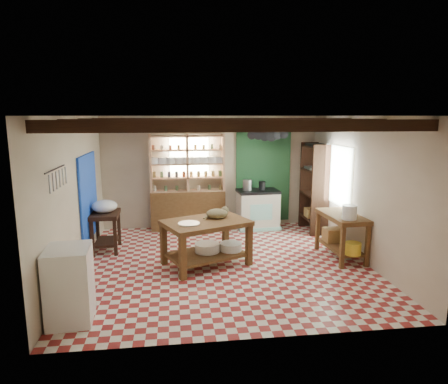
{
  "coord_description": "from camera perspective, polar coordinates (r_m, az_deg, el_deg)",
  "views": [
    {
      "loc": [
        -0.87,
        -6.74,
        2.6
      ],
      "look_at": [
        0.03,
        0.3,
        1.24
      ],
      "focal_mm": 32.0,
      "sensor_mm": 36.0,
      "label": 1
    }
  ],
  "objects": [
    {
      "name": "wall_left",
      "position": [
        7.05,
        -20.53,
        -0.49
      ],
      "size": [
        0.04,
        5.0,
        2.6
      ],
      "primitive_type": "cube",
      "color": "beige",
      "rests_on": "floor"
    },
    {
      "name": "prep_table",
      "position": [
        8.14,
        -16.5,
        -5.43
      ],
      "size": [
        0.54,
        0.77,
        0.77
      ],
      "primitive_type": "cube",
      "rotation": [
        0.0,
        0.0,
        0.02
      ],
      "color": "#331C11",
      "rests_on": "floor"
    },
    {
      "name": "white_cabinet",
      "position": [
        5.58,
        -21.19,
        -12.22
      ],
      "size": [
        0.59,
        0.69,
        0.97
      ],
      "primitive_type": "cube",
      "rotation": [
        0.0,
        0.0,
        0.08
      ],
      "color": "white",
      "rests_on": "floor"
    },
    {
      "name": "wall_back",
      "position": [
        9.37,
        -1.91,
        2.86
      ],
      "size": [
        5.0,
        0.04,
        2.6
      ],
      "primitive_type": "cube",
      "color": "beige",
      "rests_on": "floor"
    },
    {
      "name": "green_wall_patch",
      "position": [
        9.54,
        5.61,
        2.66
      ],
      "size": [
        1.3,
        0.04,
        2.3
      ],
      "primitive_type": "cube",
      "color": "#22552D",
      "rests_on": "wall_back"
    },
    {
      "name": "pot_rack",
      "position": [
        9.05,
        6.31,
        8.11
      ],
      "size": [
        0.86,
        0.12,
        0.36
      ],
      "primitive_type": "cube",
      "color": "black",
      "rests_on": "ceiling"
    },
    {
      "name": "window_right",
      "position": [
        8.52,
        15.95,
        2.32
      ],
      "size": [
        0.02,
        1.3,
        1.2
      ],
      "primitive_type": "cube",
      "color": "silver",
      "rests_on": "wall_right"
    },
    {
      "name": "ceiling",
      "position": [
        6.79,
        0.06,
        10.83
      ],
      "size": [
        5.0,
        5.0,
        0.02
      ],
      "primitive_type": "cube",
      "color": "#444449",
      "rests_on": "wall_back"
    },
    {
      "name": "wall_front",
      "position": [
        4.52,
        4.16,
        -5.93
      ],
      "size": [
        5.0,
        0.04,
        2.6
      ],
      "primitive_type": "cube",
      "color": "beige",
      "rests_on": "floor"
    },
    {
      "name": "cat",
      "position": [
        7.11,
        -1.01,
        -3.09
      ],
      "size": [
        0.48,
        0.45,
        0.17
      ],
      "primitive_type": "ellipsoid",
      "rotation": [
        0.0,
        0.0,
        0.58
      ],
      "color": "olive",
      "rests_on": "work_table"
    },
    {
      "name": "white_bucket",
      "position": [
        7.27,
        17.48,
        -2.78
      ],
      "size": [
        0.26,
        0.26,
        0.25
      ],
      "primitive_type": "cylinder",
      "rotation": [
        0.0,
        0.0,
        0.05
      ],
      "color": "white",
      "rests_on": "right_counter"
    },
    {
      "name": "ceiling_beams",
      "position": [
        6.79,
        0.06,
        9.82
      ],
      "size": [
        5.0,
        3.8,
        0.15
      ],
      "primitive_type": "cube",
      "color": "#331C11",
      "rests_on": "ceiling"
    },
    {
      "name": "stove",
      "position": [
        9.34,
        4.82,
        -2.46
      ],
      "size": [
        0.97,
        0.69,
        0.91
      ],
      "primitive_type": "cube",
      "rotation": [
        0.0,
        0.0,
        0.06
      ],
      "color": "beige",
      "rests_on": "floor"
    },
    {
      "name": "window_back",
      "position": [
        9.27,
        -5.01,
        5.22
      ],
      "size": [
        0.9,
        0.02,
        0.8
      ],
      "primitive_type": "cube",
      "color": "silver",
      "rests_on": "wall_back"
    },
    {
      "name": "wall_right",
      "position": [
        7.65,
        18.98,
        0.45
      ],
      "size": [
        0.04,
        5.0,
        2.6
      ],
      "primitive_type": "cube",
      "color": "beige",
      "rests_on": "floor"
    },
    {
      "name": "basin_large",
      "position": [
        7.18,
        -2.4,
        -7.93
      ],
      "size": [
        0.58,
        0.58,
        0.15
      ],
      "primitive_type": "cylinder",
      "rotation": [
        0.0,
        0.0,
        0.4
      ],
      "color": "white",
      "rests_on": "work_table"
    },
    {
      "name": "kettle_right",
      "position": [
        9.26,
        5.47,
        0.91
      ],
      "size": [
        0.17,
        0.17,
        0.2
      ],
      "primitive_type": "cylinder",
      "rotation": [
        0.0,
        0.0,
        0.06
      ],
      "color": "black",
      "rests_on": "stove"
    },
    {
      "name": "basin_small",
      "position": [
        7.25,
        0.98,
        -7.81
      ],
      "size": [
        0.52,
        0.52,
        0.14
      ],
      "primitive_type": "cylinder",
      "rotation": [
        0.0,
        0.0,
        0.4
      ],
      "color": "white",
      "rests_on": "work_table"
    },
    {
      "name": "work_table",
      "position": [
        7.08,
        -2.57,
        -7.26
      ],
      "size": [
        1.67,
        1.43,
        0.8
      ],
      "primitive_type": "cube",
      "rotation": [
        0.0,
        0.0,
        0.4
      ],
      "color": "brown",
      "rests_on": "floor"
    },
    {
      "name": "shelving_unit",
      "position": [
        9.18,
        -5.21,
        1.38
      ],
      "size": [
        1.7,
        0.34,
        2.2
      ],
      "primitive_type": "cube",
      "color": "tan",
      "rests_on": "floor"
    },
    {
      "name": "blue_wall_patch",
      "position": [
        7.94,
        -18.78,
        -0.63
      ],
      "size": [
        0.04,
        1.4,
        1.6
      ],
      "primitive_type": "cube",
      "color": "blue",
      "rests_on": "wall_left"
    },
    {
      "name": "wicker_basket",
      "position": [
        8.0,
        15.39,
        -5.92
      ],
      "size": [
        0.38,
        0.31,
        0.25
      ],
      "primitive_type": "cube",
      "rotation": [
        0.0,
        0.0,
        0.05
      ],
      "color": "olive",
      "rests_on": "right_counter"
    },
    {
      "name": "kettle_left",
      "position": [
        9.16,
        3.37,
        1.01
      ],
      "size": [
        0.23,
        0.23,
        0.25
      ],
      "primitive_type": "cylinder",
      "rotation": [
        0.0,
        0.0,
        0.06
      ],
      "color": "#9C9CA3",
      "rests_on": "stove"
    },
    {
      "name": "yellow_tub",
      "position": [
        7.38,
        17.91,
        -7.68
      ],
      "size": [
        0.3,
        0.3,
        0.21
      ],
      "primitive_type": "cylinder",
      "rotation": [
        0.0,
        0.0,
        0.05
      ],
      "color": "gold",
      "rests_on": "right_counter"
    },
    {
      "name": "utensil_rail",
      "position": [
        5.81,
        -22.9,
        1.86
      ],
      "size": [
        0.06,
        0.9,
        0.28
      ],
      "primitive_type": "cube",
      "color": "black",
      "rests_on": "wall_left"
    },
    {
      "name": "floor",
      "position": [
        7.28,
        0.06,
        -10.18
      ],
      "size": [
        5.0,
        5.0,
        0.02
      ],
      "primitive_type": "cube",
      "color": "maroon",
      "rests_on": "ground"
    },
    {
      "name": "tall_rack",
      "position": [
        9.24,
        12.75,
        0.6
      ],
      "size": [
        0.4,
        0.86,
        2.0
      ],
      "primitive_type": "cube",
      "color": "#331C11",
      "rests_on": "floor"
    },
    {
      "name": "enamel_bowl",
      "position": [
        8.01,
        -16.69,
        -1.96
      ],
      "size": [
        0.49,
        0.49,
        0.24
      ],
      "primitive_type": "ellipsoid",
      "rotation": [
        0.0,
        0.0,
        0.02
      ],
      "color": "white",
      "rests_on": "prep_table"
    },
    {
      "name": "steel_tray",
      "position": [
        6.77,
        -5.03,
        -4.5
      ],
      "size": [
        0.48,
        0.48,
        0.02
      ],
      "primitive_type": "cylinder",
      "rotation": [
        0.0,
        0.0,
        0.4
      ],
      "color": "#9C9CA3",
      "rests_on": "work_table"
    },
    {
      "name": "right_counter",
      "position": [
        7.73,
        16.38,
        -6.05
      ],
      "size": [
        0.64,
        1.18,
        0.83
      ],
      "primitive_type": "cube",
      "rotation": [
        0.0,
        0.0,
        0.05
      ],
      "color": "brown",
      "rests_on": "floor"
    }
  ]
}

